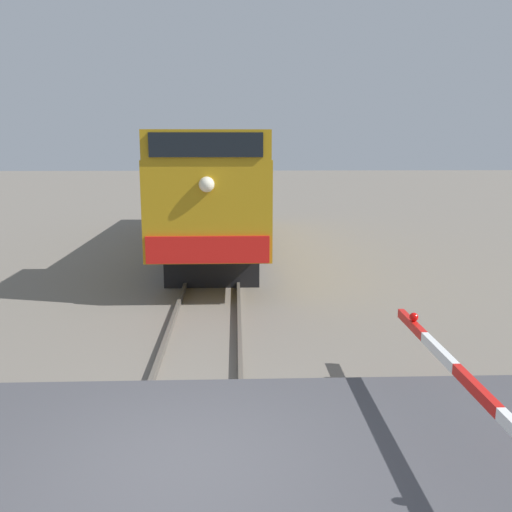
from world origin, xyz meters
TOP-DOWN VIEW (x-y plane):
  - ground_plane at (0.00, 0.00)m, footprint 160.00×160.00m
  - rail_track_left at (-0.72, 0.00)m, footprint 0.08×80.00m
  - rail_track_right at (0.72, 0.00)m, footprint 0.08×80.00m
  - road_surface at (0.00, 0.00)m, footprint 36.00×4.85m
  - locomotive at (0.00, 14.32)m, footprint 3.03×15.48m

SIDE VIEW (x-z plane):
  - ground_plane at x=0.00m, z-range 0.00..0.00m
  - rail_track_left at x=-0.72m, z-range 0.00..0.15m
  - rail_track_right at x=0.72m, z-range 0.00..0.15m
  - road_surface at x=0.00m, z-range 0.00..0.16m
  - locomotive at x=0.00m, z-range 0.04..4.18m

